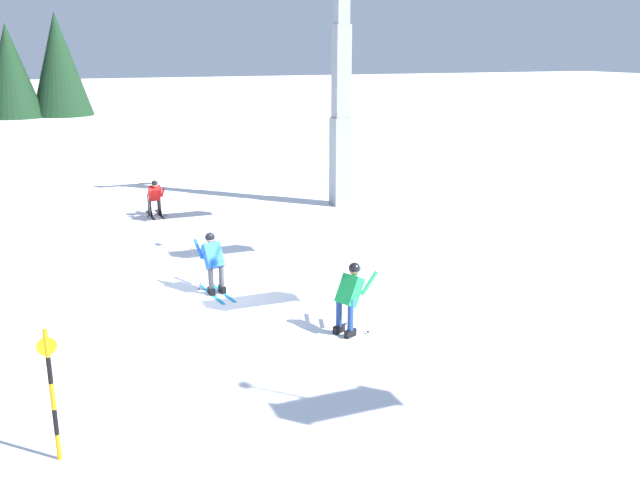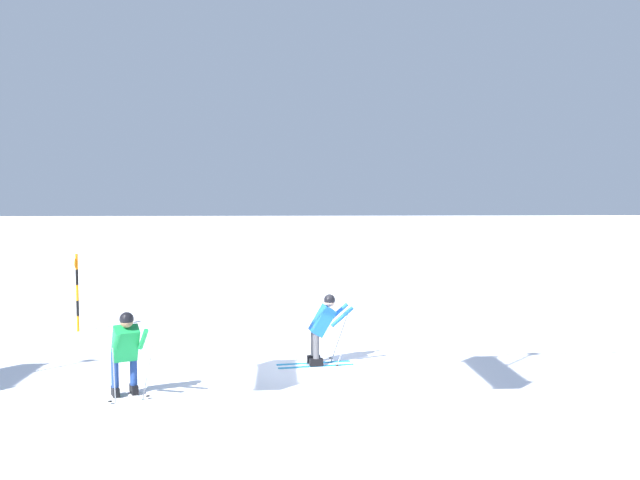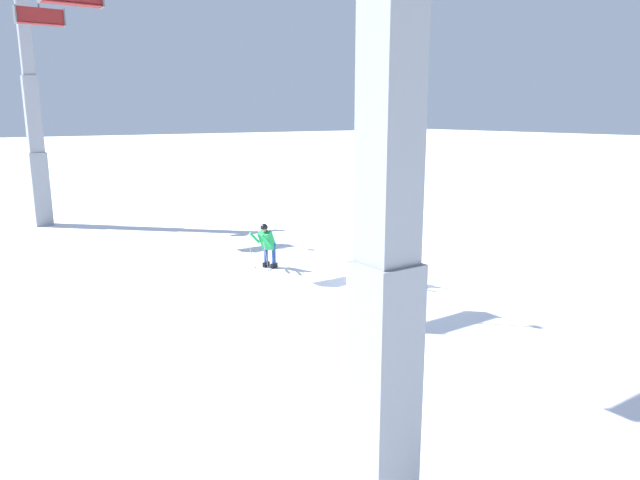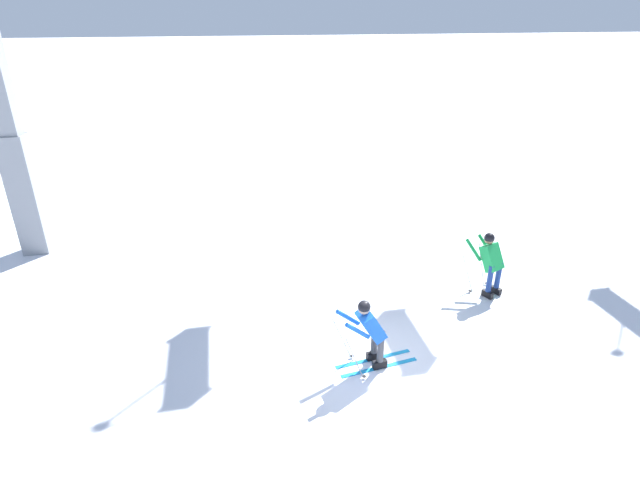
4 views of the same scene
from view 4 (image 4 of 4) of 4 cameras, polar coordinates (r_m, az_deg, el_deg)
name	(u,v)px [view 4 (image 4 of 4)]	position (r m, az deg, el deg)	size (l,w,h in m)	color
ground_plane	(377,363)	(10.26, 6.53, -13.75)	(260.00, 260.00, 0.00)	white
skier_carving_main	(370,328)	(9.67, 5.73, -9.98)	(1.69, 0.76, 1.64)	#198CCC
skier_distant_uphill	(491,260)	(12.67, 18.85, -2.17)	(1.21, 1.80, 1.69)	white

